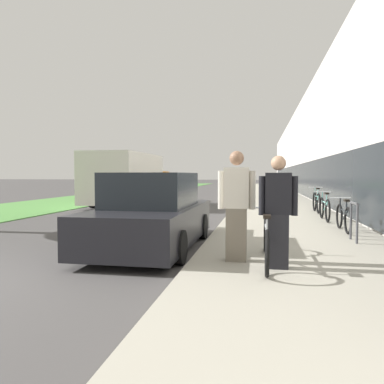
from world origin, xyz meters
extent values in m
cube|color=#A39E8E|center=(5.31, 21.00, 0.06)|extent=(4.00, 70.00, 0.12)
cube|color=silver|center=(12.36, 29.00, 3.50)|extent=(10.00, 70.00, 7.00)
cube|color=#1E2328|center=(7.40, 29.00, 1.25)|extent=(0.10, 63.00, 2.20)
cube|color=#518E42|center=(-6.34, 25.00, 0.01)|extent=(5.25, 70.00, 0.03)
torus|color=black|center=(4.58, 2.52, 0.46)|extent=(0.06, 0.67, 0.67)
torus|color=black|center=(4.58, 0.76, 0.46)|extent=(0.06, 0.67, 0.67)
cylinder|color=#B7BCC1|center=(4.58, 1.64, 0.66)|extent=(0.04, 1.50, 0.04)
cylinder|color=#B7BCC1|center=(4.58, 1.29, 0.57)|extent=(0.04, 0.89, 0.31)
cylinder|color=#B7BCC1|center=(4.58, 1.07, 0.80)|extent=(0.03, 0.03, 0.28)
cube|color=black|center=(4.58, 1.07, 0.94)|extent=(0.11, 0.22, 0.05)
cylinder|color=#B7BCC1|center=(4.58, 2.38, 0.81)|extent=(0.03, 0.03, 0.29)
cylinder|color=silver|center=(4.58, 2.38, 0.95)|extent=(0.52, 0.03, 0.03)
cube|color=black|center=(4.74, 1.32, 0.54)|extent=(0.32, 0.23, 0.83)
cube|color=black|center=(4.74, 1.32, 1.27)|extent=(0.39, 0.23, 0.63)
cylinder|color=black|center=(4.50, 1.32, 1.23)|extent=(0.10, 0.10, 0.60)
cylinder|color=black|center=(4.99, 1.32, 1.23)|extent=(0.10, 0.10, 0.60)
sphere|color=tan|center=(4.74, 1.32, 1.73)|extent=(0.23, 0.23, 0.23)
cube|color=#756B5B|center=(4.09, 1.70, 0.56)|extent=(0.34, 0.24, 0.88)
cube|color=beige|center=(4.09, 1.70, 1.34)|extent=(0.41, 0.24, 0.67)
cylinder|color=beige|center=(3.83, 1.70, 1.30)|extent=(0.10, 0.10, 0.63)
cylinder|color=beige|center=(4.35, 1.70, 1.30)|extent=(0.10, 0.10, 0.63)
sphere|color=#936B51|center=(4.09, 1.70, 1.83)|extent=(0.24, 0.24, 0.24)
cylinder|color=#4C4C51|center=(6.46, 3.68, 0.53)|extent=(0.05, 0.05, 0.82)
cylinder|color=#4C4C51|center=(6.46, 4.23, 0.53)|extent=(0.05, 0.05, 0.82)
cylinder|color=#4C4C51|center=(6.46, 3.96, 0.94)|extent=(0.05, 0.55, 0.05)
torus|color=black|center=(6.55, 5.95, 0.45)|extent=(0.05, 0.66, 0.66)
torus|color=black|center=(6.55, 4.95, 0.45)|extent=(0.05, 0.66, 0.66)
cylinder|color=black|center=(6.55, 5.45, 0.65)|extent=(0.04, 0.85, 0.04)
cylinder|color=black|center=(6.55, 5.25, 0.56)|extent=(0.04, 0.52, 0.30)
cylinder|color=black|center=(6.55, 5.13, 0.79)|extent=(0.03, 0.03, 0.27)
cube|color=black|center=(6.55, 5.13, 0.93)|extent=(0.11, 0.22, 0.05)
cylinder|color=black|center=(6.55, 5.87, 0.80)|extent=(0.03, 0.03, 0.29)
cylinder|color=silver|center=(6.55, 5.87, 0.94)|extent=(0.52, 0.03, 0.03)
torus|color=black|center=(6.47, 8.31, 0.48)|extent=(0.06, 0.71, 0.71)
torus|color=black|center=(6.47, 7.19, 0.48)|extent=(0.06, 0.71, 0.71)
cylinder|color=#7AD1C6|center=(6.47, 7.75, 0.69)|extent=(0.04, 0.96, 0.04)
cylinder|color=#7AD1C6|center=(6.47, 7.53, 0.59)|extent=(0.04, 0.58, 0.32)
cylinder|color=#7AD1C6|center=(6.47, 7.39, 0.84)|extent=(0.03, 0.03, 0.29)
cube|color=black|center=(6.47, 7.39, 0.98)|extent=(0.11, 0.22, 0.05)
cylinder|color=#7AD1C6|center=(6.47, 8.22, 0.84)|extent=(0.03, 0.03, 0.31)
cylinder|color=silver|center=(6.47, 8.22, 1.00)|extent=(0.52, 0.03, 0.03)
torus|color=black|center=(6.58, 10.79, 0.50)|extent=(0.06, 0.76, 0.76)
torus|color=black|center=(6.58, 9.80, 0.50)|extent=(0.06, 0.76, 0.76)
cylinder|color=#7AD1C6|center=(6.58, 10.29, 0.73)|extent=(0.04, 0.84, 0.04)
cylinder|color=#7AD1C6|center=(6.58, 10.10, 0.62)|extent=(0.04, 0.51, 0.34)
cylinder|color=#7AD1C6|center=(6.58, 9.98, 0.88)|extent=(0.03, 0.03, 0.31)
cube|color=black|center=(6.58, 9.98, 1.04)|extent=(0.11, 0.22, 0.05)
cylinder|color=#7AD1C6|center=(6.58, 10.71, 0.89)|extent=(0.03, 0.03, 0.33)
cylinder|color=silver|center=(6.58, 10.71, 1.06)|extent=(0.52, 0.03, 0.03)
cube|color=black|center=(2.24, 3.07, 0.52)|extent=(1.83, 4.38, 0.74)
cube|color=#1E2328|center=(2.24, 3.07, 1.24)|extent=(1.57, 2.19, 0.71)
cylinder|color=black|center=(1.39, 4.38, 0.30)|extent=(0.22, 0.60, 0.60)
cylinder|color=black|center=(3.09, 4.38, 0.30)|extent=(0.22, 0.60, 0.60)
cylinder|color=black|center=(1.39, 1.75, 0.30)|extent=(0.22, 0.60, 0.60)
cylinder|color=black|center=(3.09, 1.75, 0.30)|extent=(0.22, 0.60, 0.60)
cube|color=orange|center=(-2.10, 16.60, 0.99)|extent=(2.23, 1.82, 1.52)
cube|color=silver|center=(-2.10, 12.95, 1.40)|extent=(2.42, 5.47, 2.35)
cylinder|color=black|center=(-3.21, 16.13, 0.42)|extent=(0.28, 0.84, 0.84)
cylinder|color=black|center=(-0.98, 16.13, 0.42)|extent=(0.28, 0.84, 0.84)
cylinder|color=black|center=(-3.21, 11.86, 0.42)|extent=(0.28, 0.84, 0.84)
cylinder|color=black|center=(-0.98, 11.86, 0.42)|extent=(0.28, 0.84, 0.84)
camera|label=1|loc=(4.48, -4.51, 1.55)|focal=35.00mm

